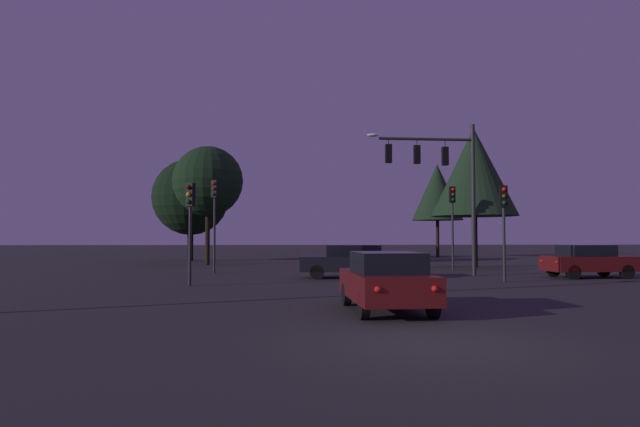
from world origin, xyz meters
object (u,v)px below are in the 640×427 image
at_px(traffic_light_corner_right, 190,213).
at_px(car_crossing_right, 351,261).
at_px(traffic_light_median, 504,213).
at_px(car_nearside_lane, 386,280).
at_px(traffic_light_corner_left, 453,211).
at_px(tree_center_horizon, 208,181).
at_px(car_crossing_left, 588,261).
at_px(traffic_light_far_side, 214,208).
at_px(tree_right_cluster, 437,192).
at_px(traffic_signal_mast_arm, 442,172).
at_px(tree_left_far, 474,172).
at_px(tree_behind_sign, 191,197).

height_order(traffic_light_corner_right, car_crossing_right, traffic_light_corner_right).
xyz_separation_m(traffic_light_median, car_nearside_lane, (-6.49, -8.59, -2.09)).
bearing_deg(traffic_light_corner_left, tree_center_horizon, 155.23).
bearing_deg(car_crossing_left, traffic_light_corner_left, 130.74).
xyz_separation_m(traffic_light_far_side, tree_right_cluster, (17.28, 20.42, 2.52)).
bearing_deg(traffic_light_corner_right, tree_center_horizon, 96.10).
height_order(traffic_signal_mast_arm, traffic_light_corner_right, traffic_signal_mast_arm).
bearing_deg(tree_right_cluster, car_crossing_right, -113.74).
bearing_deg(traffic_light_corner_right, traffic_light_median, 5.02).
xyz_separation_m(traffic_signal_mast_arm, tree_center_horizon, (-12.88, 10.58, 0.53)).
distance_m(car_nearside_lane, tree_left_far, 21.78).
bearing_deg(tree_behind_sign, tree_center_horizon, -69.73).
distance_m(traffic_light_corner_left, tree_left_far, 4.66).
distance_m(tree_left_far, tree_center_horizon, 17.23).
bearing_deg(traffic_light_corner_right, tree_behind_sign, 100.25).
distance_m(traffic_light_corner_left, tree_behind_sign, 21.13).
relative_size(traffic_signal_mast_arm, traffic_light_far_side, 1.53).
height_order(traffic_light_corner_right, tree_behind_sign, tree_behind_sign).
height_order(traffic_light_corner_left, traffic_light_median, traffic_light_corner_left).
bearing_deg(tree_right_cluster, tree_behind_sign, -163.37).
bearing_deg(tree_left_far, traffic_light_median, -102.56).
height_order(traffic_light_far_side, tree_right_cluster, tree_right_cluster).
bearing_deg(tree_center_horizon, car_nearside_lane, -70.71).
distance_m(tree_behind_sign, tree_left_far, 21.39).
xyz_separation_m(car_nearside_lane, car_crossing_right, (0.31, 11.17, 0.00)).
relative_size(traffic_light_corner_left, car_crossing_left, 1.14).
distance_m(traffic_light_median, tree_center_horizon, 20.48).
relative_size(traffic_light_corner_left, traffic_light_corner_right, 1.18).
height_order(traffic_light_corner_left, car_crossing_left, traffic_light_corner_left).
distance_m(traffic_light_corner_right, car_crossing_left, 18.00).
xyz_separation_m(tree_left_far, tree_right_cluster, (2.00, 15.91, 0.03)).
height_order(car_crossing_right, tree_center_horizon, tree_center_horizon).
distance_m(traffic_light_corner_right, traffic_light_median, 12.89).
distance_m(car_crossing_left, tree_left_far, 10.25).
height_order(car_nearside_lane, tree_right_cluster, tree_right_cluster).
height_order(car_nearside_lane, tree_center_horizon, tree_center_horizon).
bearing_deg(traffic_light_corner_left, traffic_signal_mast_arm, -113.27).
relative_size(car_nearside_lane, tree_right_cluster, 0.48).
height_order(car_crossing_left, tree_right_cluster, tree_right_cluster).
xyz_separation_m(traffic_light_corner_left, tree_center_horizon, (-14.54, 6.71, 2.27)).
distance_m(traffic_signal_mast_arm, tree_left_far, 8.08).
xyz_separation_m(traffic_light_corner_left, traffic_light_far_side, (-12.98, -1.38, 0.10)).
xyz_separation_m(car_nearside_lane, tree_left_far, (8.86, 19.23, 5.10)).
height_order(car_nearside_lane, car_crossing_left, same).
distance_m(traffic_light_far_side, car_crossing_right, 8.05).
bearing_deg(traffic_light_far_side, tree_behind_sign, 105.04).
xyz_separation_m(tree_behind_sign, tree_right_cluster, (21.07, 6.29, 0.98)).
distance_m(traffic_light_corner_right, tree_behind_sign, 21.84).
bearing_deg(traffic_light_far_side, traffic_signal_mast_arm, -12.39).
height_order(car_nearside_lane, car_crossing_right, same).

